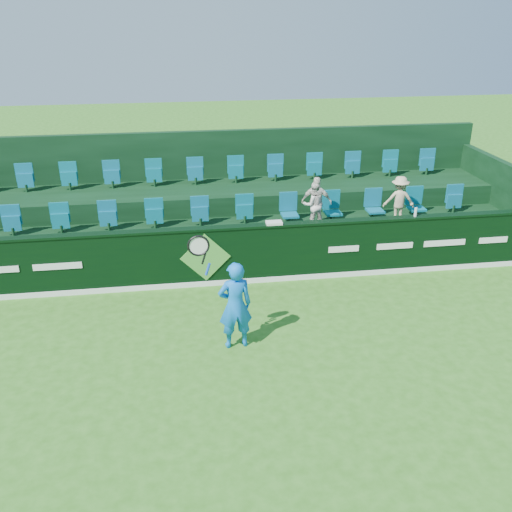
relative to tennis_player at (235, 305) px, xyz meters
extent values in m
plane|color=#2B6518|center=(-0.35, -1.42, -0.85)|extent=(60.00, 60.00, 0.00)
cube|color=black|center=(-0.35, 2.58, -0.20)|extent=(16.00, 0.20, 1.30)
cube|color=black|center=(-0.35, 2.58, 0.47)|extent=(16.00, 0.24, 0.05)
cube|color=white|center=(-0.35, 2.47, -0.79)|extent=(16.00, 0.02, 0.12)
cube|color=#499837|center=(-0.35, 2.47, -0.15)|extent=(1.10, 0.02, 1.10)
cube|color=white|center=(-3.45, 2.47, -0.15)|extent=(1.00, 0.01, 0.14)
cube|color=white|center=(2.75, 2.47, -0.15)|extent=(0.70, 0.01, 0.14)
cube|color=white|center=(3.95, 2.47, -0.15)|extent=(0.85, 0.01, 0.14)
cube|color=white|center=(5.15, 2.47, -0.15)|extent=(1.00, 0.01, 0.14)
cube|color=white|center=(6.35, 2.47, -0.15)|extent=(0.70, 0.01, 0.14)
cube|color=black|center=(-0.35, 3.68, -0.45)|extent=(16.00, 2.00, 0.80)
cube|color=black|center=(-0.35, 5.58, -0.20)|extent=(16.00, 1.80, 1.30)
cube|color=black|center=(-0.35, 6.58, 0.45)|extent=(16.00, 0.20, 2.60)
cube|color=black|center=(7.55, 4.58, 0.15)|extent=(0.20, 4.00, 2.00)
cube|color=#0E617E|center=(-0.35, 4.08, 0.25)|extent=(13.50, 0.50, 0.60)
cube|color=#0E617E|center=(-0.35, 5.88, 0.75)|extent=(13.50, 0.50, 0.60)
imported|color=blue|center=(0.01, 0.00, -0.02)|extent=(0.65, 0.46, 1.67)
cylinder|color=#143FBF|center=(-0.46, -0.10, 0.77)|extent=(0.11, 0.04, 0.22)
cylinder|color=black|center=(-0.52, -0.10, 0.97)|extent=(0.09, 0.03, 0.20)
torus|color=black|center=(-0.60, -0.10, 1.21)|extent=(0.47, 0.04, 0.47)
cylinder|color=silver|center=(-0.60, -0.10, 1.21)|extent=(0.39, 0.01, 0.39)
imported|color=silver|center=(2.33, 3.70, 0.50)|extent=(0.56, 0.45, 1.11)
imported|color=silver|center=(2.40, 3.70, 0.56)|extent=(0.78, 0.52, 1.23)
imported|color=tan|center=(4.46, 3.70, 0.53)|extent=(0.82, 0.57, 1.16)
cube|color=silver|center=(1.17, 2.58, 0.52)|extent=(0.35, 0.23, 0.05)
cylinder|color=silver|center=(4.40, 2.58, 0.60)|extent=(0.07, 0.07, 0.20)
camera|label=1|loc=(-0.94, -8.84, 4.89)|focal=40.00mm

